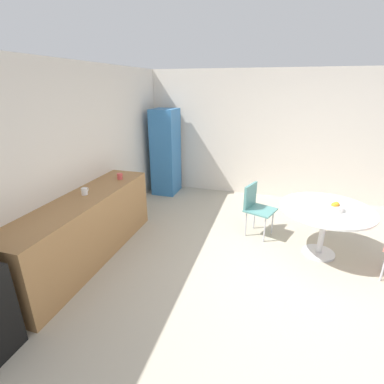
# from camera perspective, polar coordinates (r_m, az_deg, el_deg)

# --- Properties ---
(ground_plane) EXTENTS (6.00, 6.00, 0.00)m
(ground_plane) POSITION_cam_1_polar(r_m,az_deg,el_deg) (3.85, 18.32, -16.75)
(ground_plane) COLOR #B2A893
(wall_back) EXTENTS (6.00, 0.10, 2.60)m
(wall_back) POSITION_cam_1_polar(r_m,az_deg,el_deg) (4.21, -24.19, 5.50)
(wall_back) COLOR silver
(wall_back) RESTS_ON ground_plane
(wall_side_right) EXTENTS (0.10, 6.00, 2.60)m
(wall_side_right) POSITION_cam_1_polar(r_m,az_deg,el_deg) (6.18, 19.25, 10.54)
(wall_side_right) COLOR silver
(wall_side_right) RESTS_ON ground_plane
(counter_block) EXTENTS (2.57, 0.60, 0.90)m
(counter_block) POSITION_cam_1_polar(r_m,az_deg,el_deg) (4.13, -20.65, -6.98)
(counter_block) COLOR #9E7042
(counter_block) RESTS_ON ground_plane
(locker_cabinet) EXTENTS (0.60, 0.50, 1.83)m
(locker_cabinet) POSITION_cam_1_polar(r_m,az_deg,el_deg) (6.22, -5.33, 8.02)
(locker_cabinet) COLOR #3372B2
(locker_cabinet) RESTS_ON ground_plane
(round_table) EXTENTS (1.23, 1.23, 0.72)m
(round_table) POSITION_cam_1_polar(r_m,az_deg,el_deg) (4.28, 25.37, -4.35)
(round_table) COLOR silver
(round_table) RESTS_ON ground_plane
(chair_teal) EXTENTS (0.54, 0.54, 0.83)m
(chair_teal) POSITION_cam_1_polar(r_m,az_deg,el_deg) (4.58, 12.66, -2.33)
(chair_teal) COLOR silver
(chair_teal) RESTS_ON ground_plane
(fruit_bowl) EXTENTS (0.25, 0.25, 0.13)m
(fruit_bowl) POSITION_cam_1_polar(r_m,az_deg,el_deg) (4.19, 26.80, -2.71)
(fruit_bowl) COLOR silver
(fruit_bowl) RESTS_ON round_table
(mug_white) EXTENTS (0.13, 0.08, 0.09)m
(mug_white) POSITION_cam_1_polar(r_m,az_deg,el_deg) (4.56, -14.39, 3.13)
(mug_white) COLOR #D84C4C
(mug_white) RESTS_ON counter_block
(mug_green) EXTENTS (0.13, 0.08, 0.09)m
(mug_green) POSITION_cam_1_polar(r_m,az_deg,el_deg) (4.05, -20.92, 0.13)
(mug_green) COLOR white
(mug_green) RESTS_ON counter_block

